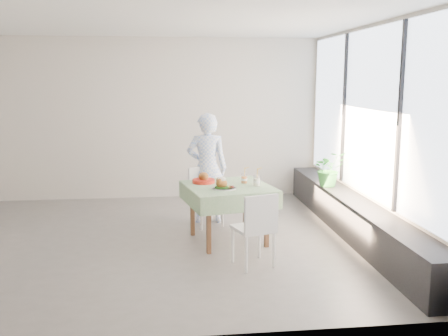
{
  "coord_description": "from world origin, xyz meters",
  "views": [
    {
      "loc": [
        0.32,
        -6.31,
        2.1
      ],
      "look_at": [
        1.04,
        -0.04,
        0.96
      ],
      "focal_mm": 40.0,
      "sensor_mm": 36.0,
      "label": 1
    }
  ],
  "objects": [
    {
      "name": "chair_near",
      "position": [
        1.27,
        -0.99,
        0.26
      ],
      "size": [
        0.51,
        0.51,
        0.86
      ],
      "color": "white",
      "rests_on": "ground"
    },
    {
      "name": "window_pane",
      "position": [
        2.97,
        0.0,
        1.65
      ],
      "size": [
        0.01,
        4.8,
        2.18
      ],
      "primitive_type": "cube",
      "color": "#D1E0F9",
      "rests_on": "ground"
    },
    {
      "name": "wall_back",
      "position": [
        0.0,
        2.5,
        1.4
      ],
      "size": [
        6.0,
        0.02,
        2.8
      ],
      "primitive_type": "cube",
      "color": "beige",
      "rests_on": "ground"
    },
    {
      "name": "diner",
      "position": [
        0.89,
        0.83,
        0.81
      ],
      "size": [
        0.63,
        0.45,
        1.62
      ],
      "primitive_type": "imported",
      "rotation": [
        0.0,
        0.0,
        3.03
      ],
      "color": "#97B4F1",
      "rests_on": "ground"
    },
    {
      "name": "floor",
      "position": [
        0.0,
        0.0,
        0.0
      ],
      "size": [
        6.0,
        6.0,
        0.0
      ],
      "primitive_type": "plane",
      "color": "#605E5B",
      "rests_on": "ground"
    },
    {
      "name": "wall_front",
      "position": [
        0.0,
        -2.5,
        1.4
      ],
      "size": [
        6.0,
        0.02,
        2.8
      ],
      "primitive_type": "cube",
      "color": "beige",
      "rests_on": "ground"
    },
    {
      "name": "juice_cup_orange",
      "position": [
        1.32,
        0.03,
        0.8
      ],
      "size": [
        0.09,
        0.09,
        0.25
      ],
      "color": "white",
      "rests_on": "cafe_table"
    },
    {
      "name": "chair_far",
      "position": [
        0.86,
        0.65,
        0.26
      ],
      "size": [
        0.51,
        0.51,
        0.83
      ],
      "color": "white",
      "rests_on": "ground"
    },
    {
      "name": "second_dish",
      "position": [
        0.79,
        0.12,
        0.78
      ],
      "size": [
        0.3,
        0.3,
        0.14
      ],
      "color": "red",
      "rests_on": "cafe_table"
    },
    {
      "name": "ceiling",
      "position": [
        0.0,
        0.0,
        2.8
      ],
      "size": [
        6.0,
        6.0,
        0.0
      ],
      "primitive_type": "plane",
      "rotation": [
        3.14,
        0.0,
        0.0
      ],
      "color": "white",
      "rests_on": "ground"
    },
    {
      "name": "window_ledge",
      "position": [
        2.8,
        0.0,
        0.25
      ],
      "size": [
        0.4,
        4.8,
        0.5
      ],
      "primitive_type": "cube",
      "color": "black",
      "rests_on": "ground"
    },
    {
      "name": "wall_right",
      "position": [
        3.0,
        0.0,
        1.4
      ],
      "size": [
        0.02,
        5.0,
        2.8
      ],
      "primitive_type": "cube",
      "color": "beige",
      "rests_on": "ground"
    },
    {
      "name": "juice_cup_lemonade",
      "position": [
        1.45,
        -0.15,
        0.8
      ],
      "size": [
        0.1,
        0.1,
        0.27
      ],
      "color": "white",
      "rests_on": "cafe_table"
    },
    {
      "name": "potted_plant",
      "position": [
        2.72,
        0.81,
        0.77
      ],
      "size": [
        0.49,
        0.43,
        0.53
      ],
      "primitive_type": "imported",
      "rotation": [
        0.0,
        0.0,
        0.03
      ],
      "color": "#2E7828",
      "rests_on": "window_ledge"
    },
    {
      "name": "cafe_table",
      "position": [
        1.09,
        -0.09,
        0.46
      ],
      "size": [
        1.23,
        1.23,
        0.74
      ],
      "color": "brown",
      "rests_on": "ground"
    },
    {
      "name": "main_dish",
      "position": [
        1.0,
        -0.29,
        0.79
      ],
      "size": [
        0.31,
        0.31,
        0.16
      ],
      "color": "white",
      "rests_on": "cafe_table"
    }
  ]
}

